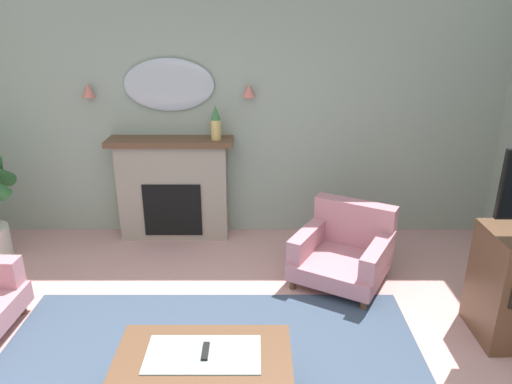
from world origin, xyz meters
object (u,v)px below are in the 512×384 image
(wall_sconce_right, at_px, (249,90))
(tv_remote, at_px, (206,351))
(wall_sconce_left, at_px, (89,90))
(armchair_by_coffee_table, at_px, (345,249))
(fireplace, at_px, (174,190))
(coffee_table, at_px, (204,362))
(wall_mirror, at_px, (170,85))
(mantel_vase_centre, at_px, (216,123))

(wall_sconce_right, relative_size, tv_remote, 0.88)
(wall_sconce_left, distance_m, armchair_by_coffee_table, 3.12)
(fireplace, height_order, tv_remote, fireplace)
(coffee_table, bearing_deg, wall_sconce_left, 118.55)
(wall_mirror, bearing_deg, wall_sconce_right, -3.37)
(fireplace, relative_size, tv_remote, 8.50)
(mantel_vase_centre, height_order, tv_remote, mantel_vase_centre)
(wall_sconce_right, distance_m, coffee_table, 2.96)
(coffee_table, bearing_deg, fireplace, 103.10)
(wall_mirror, distance_m, armchair_by_coffee_table, 2.50)
(wall_sconce_left, bearing_deg, wall_mirror, 3.37)
(mantel_vase_centre, bearing_deg, wall_sconce_right, 18.92)
(fireplace, distance_m, coffee_table, 2.64)
(fireplace, xyz_separation_m, wall_sconce_right, (0.85, 0.09, 1.09))
(wall_sconce_right, bearing_deg, wall_mirror, 176.63)
(wall_mirror, bearing_deg, armchair_by_coffee_table, -30.55)
(fireplace, height_order, wall_sconce_right, wall_sconce_right)
(wall_mirror, height_order, tv_remote, wall_mirror)
(wall_sconce_right, bearing_deg, coffee_table, -95.41)
(wall_sconce_right, relative_size, armchair_by_coffee_table, 0.13)
(tv_remote, relative_size, armchair_by_coffee_table, 0.14)
(wall_mirror, bearing_deg, tv_remote, -77.23)
(wall_sconce_right, bearing_deg, tv_remote, -95.16)
(fireplace, bearing_deg, armchair_by_coffee_table, -27.05)
(wall_mirror, bearing_deg, coffee_table, -77.56)
(coffee_table, bearing_deg, tv_remote, 49.06)
(wall_sconce_left, relative_size, tv_remote, 0.88)
(mantel_vase_centre, height_order, coffee_table, mantel_vase_centre)
(wall_sconce_left, xyz_separation_m, coffee_table, (1.45, -2.66, -1.28))
(tv_remote, xyz_separation_m, armchair_by_coffee_table, (1.17, 1.65, -0.15))
(mantel_vase_centre, bearing_deg, coffee_table, -87.79)
(fireplace, relative_size, mantel_vase_centre, 3.68)
(wall_sconce_left, height_order, armchair_by_coffee_table, wall_sconce_left)
(wall_mirror, xyz_separation_m, coffee_table, (0.60, -2.71, -1.33))
(mantel_vase_centre, xyz_separation_m, wall_mirror, (-0.50, 0.17, 0.37))
(wall_mirror, relative_size, wall_sconce_left, 6.86)
(armchair_by_coffee_table, bearing_deg, wall_sconce_right, 132.92)
(fireplace, bearing_deg, tv_remote, -76.55)
(mantel_vase_centre, bearing_deg, fireplace, 176.76)
(fireplace, distance_m, tv_remote, 2.63)
(fireplace, relative_size, wall_mirror, 1.42)
(mantel_vase_centre, bearing_deg, armchair_by_coffee_table, -34.52)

